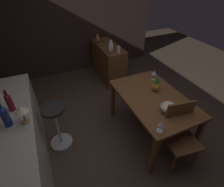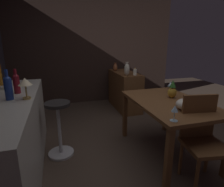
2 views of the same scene
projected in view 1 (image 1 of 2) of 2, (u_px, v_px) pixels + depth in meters
The scene contains 17 objects.
ground_plane at pixel (127, 135), 2.85m from camera, with size 9.00×9.00×0.00m, color #47382D.
wall_side_right at pixel (64, 18), 3.82m from camera, with size 0.10×4.40×2.60m, color #33231E.
dining_table at pixel (153, 102), 2.52m from camera, with size 1.31×0.84×0.74m.
kitchen_counter at pixel (17, 150), 2.10m from camera, with size 2.10×0.60×0.90m, color #B2ADA3.
sideboard_cabinet at pixel (108, 62), 4.06m from camera, with size 1.10×0.44×0.82m, color brown.
chair_near_window at pixel (179, 133), 2.24m from camera, with size 0.46×0.46×0.94m.
bar_stool at pixel (57, 126), 2.49m from camera, with size 0.34×0.34×0.73m.
wine_glass_left at pixel (161, 124), 1.90m from camera, with size 0.07×0.07×0.16m.
wine_glass_right at pixel (154, 73), 2.77m from camera, with size 0.08×0.08×0.16m.
pineapple_centerpiece at pixel (156, 85), 2.53m from camera, with size 0.12×0.12×0.25m.
fruit_bowl at pixel (169, 107), 2.19m from camera, with size 0.21×0.21×0.12m, color beige.
wine_bottle_cobalt at pixel (5, 116), 1.74m from camera, with size 0.08×0.08×0.31m.
wine_bottle_ruby at pixel (9, 102), 1.94m from camera, with size 0.07×0.07×0.28m.
counter_lamp at pixel (21, 111), 1.76m from camera, with size 0.14×0.14×0.22m.
pillar_candle_tall at pixel (119, 49), 3.47m from camera, with size 0.07×0.07×0.16m.
vase_copper at pixel (98, 39), 3.91m from camera, with size 0.10×0.10×0.18m.
vase_ceramic_ivory at pixel (111, 47), 3.40m from camera, with size 0.11×0.11×0.27m.
Camera 1 is at (-1.58, 1.00, 2.27)m, focal length 27.52 mm.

